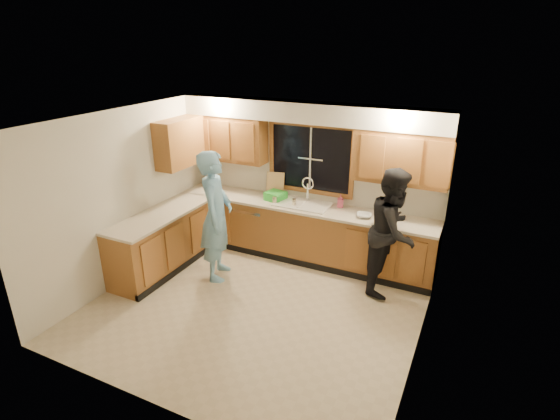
{
  "coord_description": "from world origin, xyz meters",
  "views": [
    {
      "loc": [
        2.47,
        -4.34,
        3.4
      ],
      "look_at": [
        0.06,
        0.65,
        1.19
      ],
      "focal_mm": 28.0,
      "sensor_mm": 36.0,
      "label": 1
    }
  ],
  "objects_px": {
    "dishwasher": "(256,225)",
    "woman": "(393,231)",
    "dish_crate": "(276,196)",
    "sink": "(303,208)",
    "stove": "(137,257)",
    "knife_block": "(209,182)",
    "bowl": "(364,215)",
    "soap_bottle": "(340,201)",
    "man": "(216,216)"
  },
  "relations": [
    {
      "from": "dishwasher",
      "to": "dish_crate",
      "type": "xyz_separation_m",
      "value": [
        0.36,
        0.03,
        0.58
      ]
    },
    {
      "from": "dishwasher",
      "to": "bowl",
      "type": "xyz_separation_m",
      "value": [
        1.86,
        -0.06,
        0.54
      ]
    },
    {
      "from": "dishwasher",
      "to": "man",
      "type": "xyz_separation_m",
      "value": [
        -0.05,
        -1.08,
        0.56
      ]
    },
    {
      "from": "sink",
      "to": "man",
      "type": "bearing_deg",
      "value": -129.6
    },
    {
      "from": "man",
      "to": "dish_crate",
      "type": "distance_m",
      "value": 1.18
    },
    {
      "from": "stove",
      "to": "soap_bottle",
      "type": "distance_m",
      "value": 3.14
    },
    {
      "from": "sink",
      "to": "soap_bottle",
      "type": "relative_size",
      "value": 4.29
    },
    {
      "from": "dishwasher",
      "to": "dish_crate",
      "type": "distance_m",
      "value": 0.68
    },
    {
      "from": "man",
      "to": "dish_crate",
      "type": "relative_size",
      "value": 6.64
    },
    {
      "from": "bowl",
      "to": "sink",
      "type": "bearing_deg",
      "value": 175.86
    },
    {
      "from": "dishwasher",
      "to": "dish_crate",
      "type": "relative_size",
      "value": 2.8
    },
    {
      "from": "stove",
      "to": "soap_bottle",
      "type": "xyz_separation_m",
      "value": [
        2.36,
        1.99,
        0.57
      ]
    },
    {
      "from": "stove",
      "to": "bowl",
      "type": "xyz_separation_m",
      "value": [
        2.81,
        1.75,
        0.5
      ]
    },
    {
      "from": "dish_crate",
      "to": "man",
      "type": "bearing_deg",
      "value": -110.67
    },
    {
      "from": "dish_crate",
      "to": "knife_block",
      "type": "bearing_deg",
      "value": 179.16
    },
    {
      "from": "bowl",
      "to": "dishwasher",
      "type": "bearing_deg",
      "value": 178.2
    },
    {
      "from": "dish_crate",
      "to": "soap_bottle",
      "type": "distance_m",
      "value": 1.06
    },
    {
      "from": "man",
      "to": "dish_crate",
      "type": "bearing_deg",
      "value": -41.06
    },
    {
      "from": "man",
      "to": "dishwasher",
      "type": "bearing_deg",
      "value": -23.16
    },
    {
      "from": "sink",
      "to": "knife_block",
      "type": "distance_m",
      "value": 1.79
    },
    {
      "from": "dishwasher",
      "to": "knife_block",
      "type": "height_order",
      "value": "knife_block"
    },
    {
      "from": "sink",
      "to": "knife_block",
      "type": "xyz_separation_m",
      "value": [
        -1.78,
        0.03,
        0.17
      ]
    },
    {
      "from": "woman",
      "to": "bowl",
      "type": "distance_m",
      "value": 0.55
    },
    {
      "from": "stove",
      "to": "man",
      "type": "height_order",
      "value": "man"
    },
    {
      "from": "knife_block",
      "to": "dishwasher",
      "type": "bearing_deg",
      "value": -40.62
    },
    {
      "from": "stove",
      "to": "dish_crate",
      "type": "relative_size",
      "value": 3.08
    },
    {
      "from": "man",
      "to": "woman",
      "type": "relative_size",
      "value": 1.08
    },
    {
      "from": "woman",
      "to": "sink",
      "type": "bearing_deg",
      "value": 80.64
    },
    {
      "from": "knife_block",
      "to": "dish_crate",
      "type": "bearing_deg",
      "value": -38.56
    },
    {
      "from": "soap_bottle",
      "to": "man",
      "type": "bearing_deg",
      "value": -139.31
    },
    {
      "from": "sink",
      "to": "bowl",
      "type": "distance_m",
      "value": 1.02
    },
    {
      "from": "knife_block",
      "to": "bowl",
      "type": "xyz_separation_m",
      "value": [
        2.79,
        -0.11,
        -0.08
      ]
    },
    {
      "from": "sink",
      "to": "stove",
      "type": "bearing_deg",
      "value": -134.61
    },
    {
      "from": "dishwasher",
      "to": "woman",
      "type": "distance_m",
      "value": 2.42
    },
    {
      "from": "knife_block",
      "to": "soap_bottle",
      "type": "height_order",
      "value": "knife_block"
    },
    {
      "from": "sink",
      "to": "dishwasher",
      "type": "distance_m",
      "value": 0.96
    },
    {
      "from": "dish_crate",
      "to": "woman",
      "type": "bearing_deg",
      "value": -10.18
    },
    {
      "from": "sink",
      "to": "stove",
      "type": "relative_size",
      "value": 0.96
    },
    {
      "from": "woman",
      "to": "soap_bottle",
      "type": "bearing_deg",
      "value": 64.86
    },
    {
      "from": "sink",
      "to": "woman",
      "type": "relative_size",
      "value": 0.48
    },
    {
      "from": "man",
      "to": "woman",
      "type": "xyz_separation_m",
      "value": [
        2.4,
        0.75,
        -0.07
      ]
    },
    {
      "from": "bowl",
      "to": "soap_bottle",
      "type": "bearing_deg",
      "value": 151.79
    },
    {
      "from": "soap_bottle",
      "to": "bowl",
      "type": "bearing_deg",
      "value": -28.21
    },
    {
      "from": "sink",
      "to": "dishwasher",
      "type": "relative_size",
      "value": 1.05
    },
    {
      "from": "stove",
      "to": "bowl",
      "type": "distance_m",
      "value": 3.35
    },
    {
      "from": "dish_crate",
      "to": "sink",
      "type": "bearing_deg",
      "value": -1.58
    },
    {
      "from": "sink",
      "to": "woman",
      "type": "bearing_deg",
      "value": -12.9
    },
    {
      "from": "stove",
      "to": "dish_crate",
      "type": "height_order",
      "value": "dish_crate"
    },
    {
      "from": "dishwasher",
      "to": "man",
      "type": "height_order",
      "value": "man"
    },
    {
      "from": "knife_block",
      "to": "soap_bottle",
      "type": "relative_size",
      "value": 1.11
    }
  ]
}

